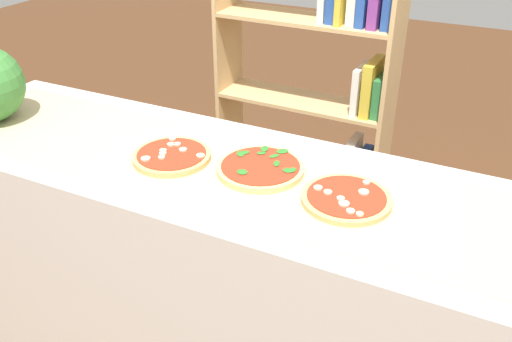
{
  "coord_description": "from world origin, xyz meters",
  "views": [
    {
      "loc": [
        0.66,
        -1.34,
        1.84
      ],
      "look_at": [
        0.0,
        0.0,
        0.98
      ],
      "focal_mm": 38.3,
      "sensor_mm": 36.0,
      "label": 1
    }
  ],
  "objects_px": {
    "pizza_mushroom_0": "(172,156)",
    "pizza_spinach_1": "(261,168)",
    "bookshelf": "(325,98)",
    "pizza_mushroom_2": "(346,198)"
  },
  "relations": [
    {
      "from": "bookshelf",
      "to": "pizza_spinach_1",
      "type": "bearing_deg",
      "value": -83.16
    },
    {
      "from": "pizza_mushroom_0",
      "to": "pizza_mushroom_2",
      "type": "bearing_deg",
      "value": 0.75
    },
    {
      "from": "pizza_mushroom_2",
      "to": "pizza_spinach_1",
      "type": "bearing_deg",
      "value": 170.84
    },
    {
      "from": "pizza_mushroom_0",
      "to": "pizza_spinach_1",
      "type": "relative_size",
      "value": 0.93
    },
    {
      "from": "pizza_mushroom_0",
      "to": "bookshelf",
      "type": "bearing_deg",
      "value": 79.41
    },
    {
      "from": "pizza_mushroom_0",
      "to": "pizza_spinach_1",
      "type": "height_order",
      "value": "same"
    },
    {
      "from": "pizza_mushroom_2",
      "to": "pizza_mushroom_0",
      "type": "bearing_deg",
      "value": -179.25
    },
    {
      "from": "pizza_mushroom_0",
      "to": "bookshelf",
      "type": "relative_size",
      "value": 0.16
    },
    {
      "from": "pizza_spinach_1",
      "to": "bookshelf",
      "type": "distance_m",
      "value": 0.97
    },
    {
      "from": "pizza_mushroom_0",
      "to": "bookshelf",
      "type": "height_order",
      "value": "bookshelf"
    }
  ]
}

